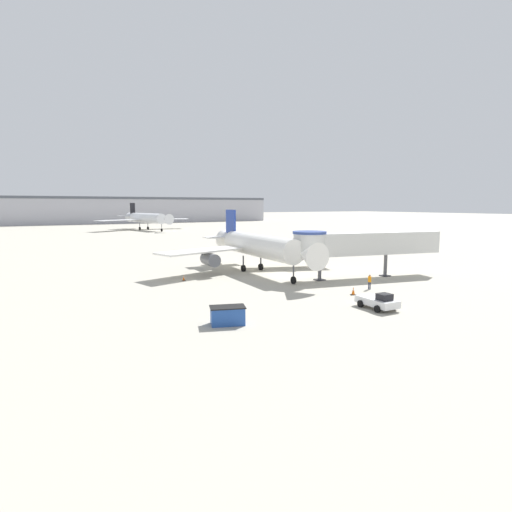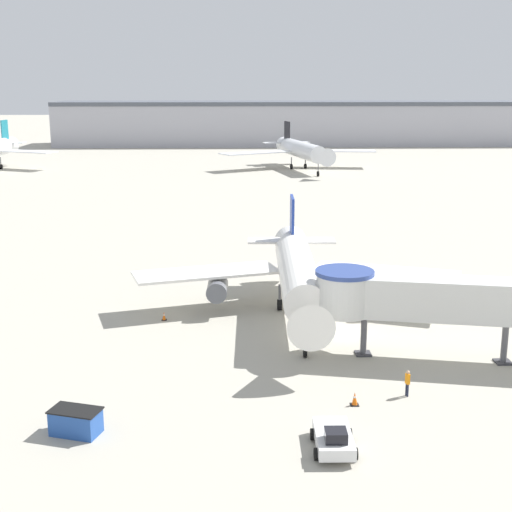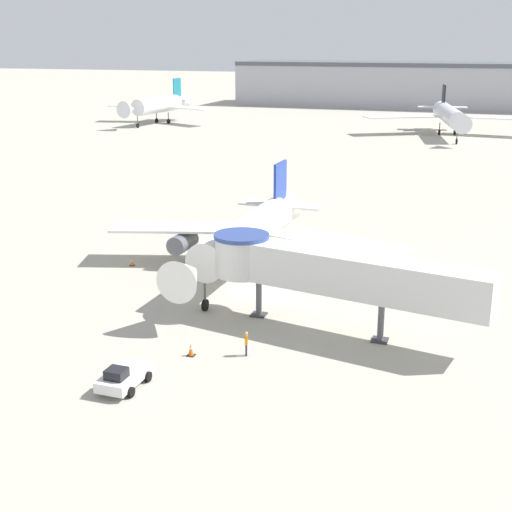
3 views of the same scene
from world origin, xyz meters
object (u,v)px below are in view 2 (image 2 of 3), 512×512
at_px(main_airplane, 297,273).
at_px(traffic_cone_near_nose, 355,399).
at_px(jet_bridge, 443,298).
at_px(service_container_blue, 76,422).
at_px(pushback_tug_white, 334,438).
at_px(traffic_cone_starboard_wing, 428,312).
at_px(ground_crew_marshaller, 407,381).
at_px(background_jet_black_tail, 301,150).
at_px(traffic_cone_port_wing, 164,316).

distance_m(main_airplane, traffic_cone_near_nose, 17.43).
relative_size(jet_bridge, service_container_blue, 6.58).
xyz_separation_m(pushback_tug_white, traffic_cone_starboard_wing, (10.84, 21.74, -0.35)).
height_order(main_airplane, pushback_tug_white, main_airplane).
relative_size(main_airplane, ground_crew_marshaller, 16.60).
height_order(pushback_tug_white, traffic_cone_starboard_wing, pushback_tug_white).
height_order(pushback_tug_white, background_jet_black_tail, background_jet_black_tail).
distance_m(main_airplane, service_container_blue, 24.57).
xyz_separation_m(jet_bridge, service_container_blue, (-22.93, -10.17, -3.69)).
distance_m(jet_bridge, ground_crew_marshaller, 7.81).
xyz_separation_m(pushback_tug_white, ground_crew_marshaller, (5.40, 6.47, 0.29)).
relative_size(main_airplane, jet_bridge, 1.38).
height_order(jet_bridge, traffic_cone_port_wing, jet_bridge).
xyz_separation_m(traffic_cone_near_nose, traffic_cone_starboard_wing, (8.85, 16.42, -0.07)).
bearing_deg(pushback_tug_white, background_jet_black_tail, 86.48).
bearing_deg(service_container_blue, traffic_cone_starboard_wing, 38.34).
distance_m(pushback_tug_white, service_container_blue, 14.00).
bearing_deg(traffic_cone_starboard_wing, jet_bridge, -100.46).
bearing_deg(main_airplane, pushback_tug_white, -88.59).
height_order(jet_bridge, service_container_blue, jet_bridge).
xyz_separation_m(main_airplane, jet_bridge, (9.09, -9.92, 0.77)).
distance_m(main_airplane, pushback_tug_white, 22.53).
xyz_separation_m(service_container_blue, ground_crew_marshaller, (19.22, 4.22, 0.25)).
xyz_separation_m(traffic_cone_port_wing, traffic_cone_near_nose, (12.84, -16.12, 0.07)).
relative_size(service_container_blue, background_jet_black_tail, 0.09).
height_order(main_airplane, traffic_cone_near_nose, main_airplane).
height_order(service_container_blue, traffic_cone_port_wing, service_container_blue).
bearing_deg(ground_crew_marshaller, jet_bridge, 131.51).
bearing_deg(service_container_blue, traffic_cone_port_wing, 81.19).
relative_size(pushback_tug_white, background_jet_black_tail, 0.11).
xyz_separation_m(service_container_blue, background_jet_black_tail, (23.68, 122.39, 3.71)).
bearing_deg(service_container_blue, ground_crew_marshaller, 12.39).
relative_size(traffic_cone_near_nose, background_jet_black_tail, 0.02).
xyz_separation_m(traffic_cone_near_nose, background_jet_black_tail, (7.87, 119.31, 4.03)).
bearing_deg(traffic_cone_near_nose, jet_bridge, 44.90).
relative_size(jet_bridge, traffic_cone_near_nose, 24.51).
height_order(pushback_tug_white, service_container_blue, pushback_tug_white).
height_order(service_container_blue, traffic_cone_near_nose, service_container_blue).
xyz_separation_m(traffic_cone_port_wing, background_jet_black_tail, (20.71, 103.19, 4.10)).
relative_size(jet_bridge, traffic_cone_starboard_wing, 29.41).
xyz_separation_m(pushback_tug_white, background_jet_black_tail, (9.87, 124.63, 3.75)).
bearing_deg(main_airplane, ground_crew_marshaller, -69.80).
height_order(main_airplane, traffic_cone_port_wing, main_airplane).
xyz_separation_m(main_airplane, ground_crew_marshaller, (5.37, -15.87, -2.67)).
bearing_deg(background_jet_black_tail, service_container_blue, -112.53).
relative_size(jet_bridge, ground_crew_marshaller, 12.07).
relative_size(traffic_cone_port_wing, traffic_cone_starboard_wing, 1.00).
relative_size(service_container_blue, traffic_cone_near_nose, 3.73).
distance_m(pushback_tug_white, ground_crew_marshaller, 8.43).
bearing_deg(background_jet_black_tail, traffic_cone_near_nose, -105.35).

